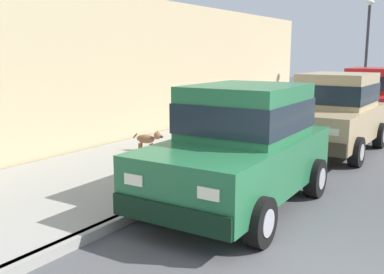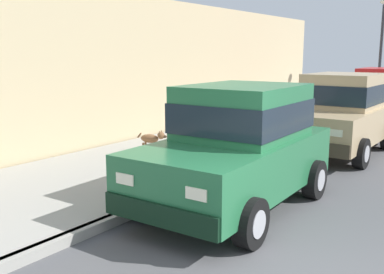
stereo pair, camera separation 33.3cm
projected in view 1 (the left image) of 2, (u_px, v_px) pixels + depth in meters
The scene contains 9 objects.
curb at pixel (97, 231), 5.79m from camera, with size 0.16×64.00×0.14m, color gray.
sidewalk at pixel (12, 206), 6.76m from camera, with size 3.60×64.00×0.14m, color #99968E.
car_green_hatchback at pixel (242, 144), 6.81m from camera, with size 2.03×3.84×1.88m.
car_tan_hatchback at pixel (334, 111), 10.67m from camera, with size 1.98×3.81×1.88m.
car_red_hatchback at pixel (372, 96), 14.59m from camera, with size 2.05×3.85×1.88m.
dog_brown at pixel (148, 139), 10.17m from camera, with size 0.74×0.32×0.49m.
fire_hydrant at pixel (156, 167), 7.46m from camera, with size 0.34×0.24×0.72m.
street_lamp at pixel (367, 40), 18.98m from camera, with size 0.36×0.36×4.42m.
building_facade at pixel (153, 69), 12.61m from camera, with size 0.50×20.00×3.81m, color tan.
Camera 1 is at (0.83, -3.88, 2.35)m, focal length 41.59 mm.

